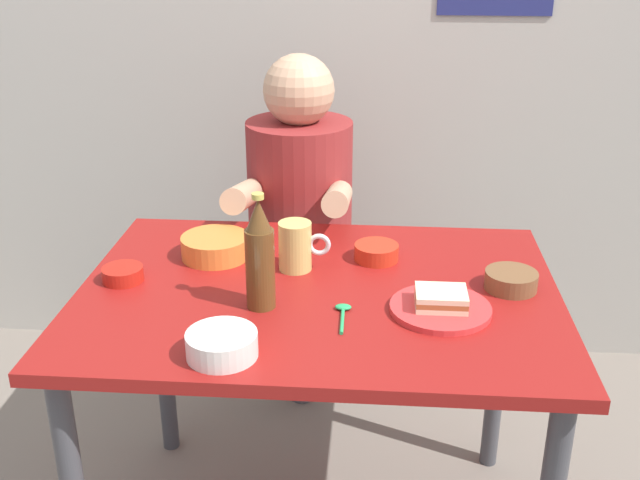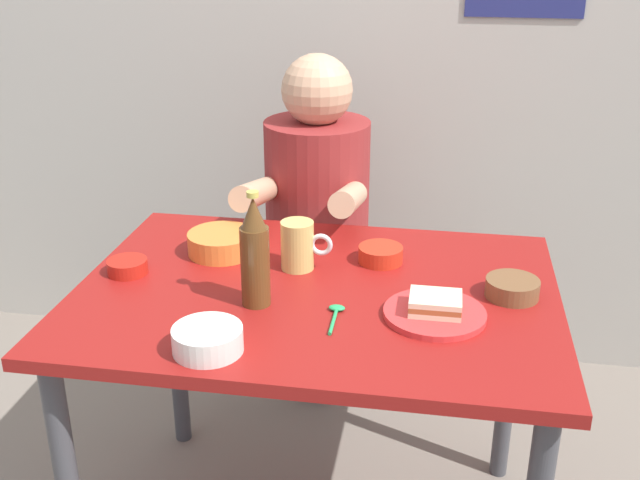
# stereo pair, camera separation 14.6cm
# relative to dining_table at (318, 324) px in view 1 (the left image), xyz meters

# --- Properties ---
(dining_table) EXTENTS (1.10, 0.80, 0.74)m
(dining_table) POSITION_rel_dining_table_xyz_m (0.00, 0.00, 0.00)
(dining_table) COLOR maroon
(dining_table) RESTS_ON ground
(stool) EXTENTS (0.34, 0.34, 0.45)m
(stool) POSITION_rel_dining_table_xyz_m (-0.11, 0.63, -0.30)
(stool) COLOR #4C4C51
(stool) RESTS_ON ground
(person_seated) EXTENTS (0.33, 0.56, 0.72)m
(person_seated) POSITION_rel_dining_table_xyz_m (-0.11, 0.62, 0.12)
(person_seated) COLOR maroon
(person_seated) RESTS_ON stool
(plate_orange) EXTENTS (0.22, 0.22, 0.01)m
(plate_orange) POSITION_rel_dining_table_xyz_m (0.27, -0.09, 0.10)
(plate_orange) COLOR red
(plate_orange) RESTS_ON dining_table
(sandwich) EXTENTS (0.11, 0.09, 0.04)m
(sandwich) POSITION_rel_dining_table_xyz_m (0.27, -0.09, 0.13)
(sandwich) COLOR beige
(sandwich) RESTS_ON plate_orange
(beer_mug) EXTENTS (0.13, 0.08, 0.12)m
(beer_mug) POSITION_rel_dining_table_xyz_m (-0.06, 0.10, 0.15)
(beer_mug) COLOR #D1BC66
(beer_mug) RESTS_ON dining_table
(beer_bottle) EXTENTS (0.06, 0.06, 0.26)m
(beer_bottle) POSITION_rel_dining_table_xyz_m (-0.12, -0.09, 0.21)
(beer_bottle) COLOR #593819
(beer_bottle) RESTS_ON dining_table
(sauce_bowl_chili) EXTENTS (0.11, 0.11, 0.04)m
(sauce_bowl_chili) POSITION_rel_dining_table_xyz_m (0.13, 0.17, 0.12)
(sauce_bowl_chili) COLOR red
(sauce_bowl_chili) RESTS_ON dining_table
(sambal_bowl_red) EXTENTS (0.10, 0.10, 0.03)m
(sambal_bowl_red) POSITION_rel_dining_table_xyz_m (-0.46, 0.01, 0.11)
(sambal_bowl_red) COLOR #B21E14
(sambal_bowl_red) RESTS_ON dining_table
(rice_bowl_white) EXTENTS (0.14, 0.14, 0.05)m
(rice_bowl_white) POSITION_rel_dining_table_xyz_m (-0.16, -0.30, 0.12)
(rice_bowl_white) COLOR silver
(rice_bowl_white) RESTS_ON dining_table
(soup_bowl_orange) EXTENTS (0.17, 0.17, 0.05)m
(soup_bowl_orange) POSITION_rel_dining_table_xyz_m (-0.27, 0.16, 0.12)
(soup_bowl_orange) COLOR orange
(soup_bowl_orange) RESTS_ON dining_table
(condiment_bowl_brown) EXTENTS (0.12, 0.12, 0.04)m
(condiment_bowl_brown) POSITION_rel_dining_table_xyz_m (0.44, 0.03, 0.12)
(condiment_bowl_brown) COLOR brown
(condiment_bowl_brown) RESTS_ON dining_table
(spoon) EXTENTS (0.04, 0.12, 0.01)m
(spoon) POSITION_rel_dining_table_xyz_m (0.06, -0.12, 0.10)
(spoon) COLOR #26A559
(spoon) RESTS_ON dining_table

